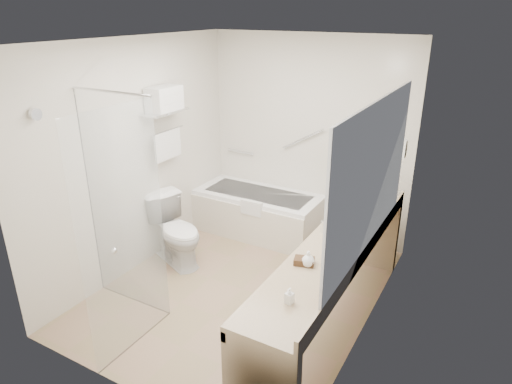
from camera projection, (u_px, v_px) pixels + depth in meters
The scene contains 25 objects.
floor at pixel (242, 289), 4.81m from camera, with size 3.20×3.20×0.00m, color #9A7B5F.
ceiling at pixel (239, 40), 3.87m from camera, with size 2.60×3.20×0.10m, color silver.
wall_back at pixel (308, 139), 5.63m from camera, with size 2.60×0.10×2.50m, color beige.
wall_front at pixel (117, 251), 3.05m from camera, with size 2.60×0.10×2.50m, color beige.
wall_left at pixel (138, 157), 4.93m from camera, with size 0.10×3.20×2.50m, color beige.
wall_right at pixel (376, 205), 3.75m from camera, with size 0.10×3.20×2.50m, color beige.
bathtub at pixel (258, 213), 5.93m from camera, with size 1.60×0.73×0.59m.
grab_bar_short at pixel (241, 152), 6.14m from camera, with size 0.03×0.03×0.40m, color silver.
grab_bar_long at pixel (303, 139), 5.62m from camera, with size 0.03×0.03×0.60m, color silver.
shower_enclosure at pixel (123, 218), 3.95m from camera, with size 0.96×0.91×2.11m.
towel_shelf at pixel (165, 107), 4.96m from camera, with size 0.24×0.55×0.81m.
vanity_counter at pixel (333, 269), 3.98m from camera, with size 0.55×2.70×0.95m.
sink at pixel (352, 233), 4.22m from camera, with size 0.40×0.52×0.14m, color white.
faucet at pixel (369, 226), 4.12m from camera, with size 0.03×0.03×0.14m, color silver.
mirror at pixel (373, 176), 3.52m from camera, with size 0.02×2.00×1.20m, color #A4A7B0.
hairdryer_unit at pixel (402, 149), 4.54m from camera, with size 0.08×0.10×0.18m, color silver.
toilet at pixel (176, 231), 5.20m from camera, with size 0.44×0.79×0.77m, color white.
amenity_basket at pixel (304, 261), 3.64m from camera, with size 0.16×0.11×0.05m, color #462F19.
soap_bottle_a at pixel (289, 300), 3.16m from camera, with size 0.05×0.12×0.06m, color silver.
soap_bottle_b at pixel (308, 260), 3.61m from camera, with size 0.10×0.13×0.10m, color silver.
water_bottle_left at pixel (344, 220), 4.21m from camera, with size 0.06×0.06×0.19m.
water_bottle_mid at pixel (364, 204), 4.57m from camera, with size 0.05×0.05×0.17m.
water_bottle_right at pixel (374, 193), 4.77m from camera, with size 0.07×0.07×0.22m.
drinking_glass_near at pixel (325, 227), 4.16m from camera, with size 0.08×0.08×0.10m, color silver.
drinking_glass_far at pixel (350, 221), 4.29m from camera, with size 0.07×0.07×0.08m, color silver.
Camera 1 is at (2.13, -3.47, 2.76)m, focal length 32.00 mm.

